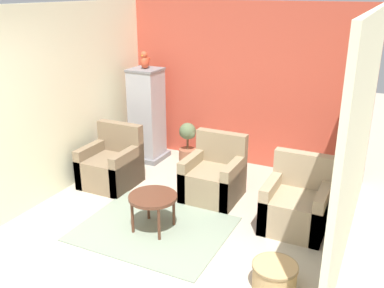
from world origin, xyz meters
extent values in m
plane|color=#B2A893|center=(0.00, 0.00, 0.00)|extent=(20.00, 20.00, 0.00)
cube|color=#C64C38|center=(0.00, 3.64, 1.30)|extent=(3.96, 0.06, 2.59)
cube|color=beige|center=(-1.95, 1.81, 1.30)|extent=(0.06, 3.61, 2.59)
cube|color=beige|center=(1.95, 1.81, 1.30)|extent=(0.06, 3.61, 2.59)
cube|color=gray|center=(-0.18, 1.11, 0.01)|extent=(1.76, 1.42, 0.01)
cylinder|color=#512D1E|center=(-0.18, 1.11, 0.44)|extent=(0.58, 0.58, 0.04)
cylinder|color=#512D1E|center=(-0.36, 0.93, 0.21)|extent=(0.04, 0.04, 0.42)
cylinder|color=#512D1E|center=(0.00, 0.93, 0.21)|extent=(0.04, 0.04, 0.42)
cylinder|color=#512D1E|center=(-0.36, 1.29, 0.21)|extent=(0.04, 0.04, 0.42)
cylinder|color=#512D1E|center=(0.00, 1.29, 0.21)|extent=(0.04, 0.04, 0.42)
cube|color=#7A664C|center=(-1.40, 1.92, 0.22)|extent=(0.73, 0.74, 0.44)
cube|color=#7A664C|center=(-1.40, 2.22, 0.66)|extent=(0.73, 0.14, 0.44)
cube|color=#7A664C|center=(-1.70, 1.92, 0.30)|extent=(0.12, 0.74, 0.60)
cube|color=#7A664C|center=(-1.09, 1.92, 0.30)|extent=(0.12, 0.74, 0.60)
cube|color=#9E896B|center=(1.35, 1.89, 0.22)|extent=(0.73, 0.74, 0.44)
cube|color=#9E896B|center=(1.35, 2.19, 0.66)|extent=(0.73, 0.14, 0.44)
cube|color=#9E896B|center=(1.04, 1.89, 0.30)|extent=(0.12, 0.74, 0.60)
cube|color=#9E896B|center=(1.66, 1.89, 0.30)|extent=(0.12, 0.74, 0.60)
cube|color=#8E7A5B|center=(0.13, 2.19, 0.22)|extent=(0.73, 0.74, 0.44)
cube|color=#8E7A5B|center=(0.13, 2.49, 0.66)|extent=(0.73, 0.14, 0.44)
cube|color=#8E7A5B|center=(-0.17, 2.19, 0.30)|extent=(0.12, 0.74, 0.60)
cube|color=#8E7A5B|center=(0.44, 2.19, 0.30)|extent=(0.12, 0.74, 0.60)
cube|color=slate|center=(-1.45, 3.08, 0.04)|extent=(0.58, 0.58, 0.08)
cube|color=#A8A8AD|center=(-1.45, 3.08, 0.80)|extent=(0.47, 0.47, 1.43)
cube|color=slate|center=(-1.45, 3.08, 1.53)|extent=(0.49, 0.49, 0.03)
ellipsoid|color=#D14C2D|center=(-1.45, 3.08, 1.65)|extent=(0.13, 0.16, 0.21)
sphere|color=#D14C2D|center=(-1.45, 3.06, 1.77)|extent=(0.11, 0.11, 0.11)
cone|color=gold|center=(-1.45, 3.01, 1.76)|extent=(0.05, 0.05, 0.05)
cone|color=#D14C2D|center=(-1.45, 3.16, 1.63)|extent=(0.07, 0.14, 0.18)
cylinder|color=brown|center=(-0.80, 3.29, 0.10)|extent=(0.30, 0.30, 0.20)
cylinder|color=brown|center=(-0.80, 3.29, 0.31)|extent=(0.04, 0.04, 0.22)
sphere|color=#566B47|center=(-0.80, 3.29, 0.52)|extent=(0.28, 0.28, 0.28)
sphere|color=#566B47|center=(-0.88, 3.32, 0.47)|extent=(0.17, 0.17, 0.17)
sphere|color=#566B47|center=(-0.73, 3.27, 0.48)|extent=(0.15, 0.15, 0.15)
cylinder|color=tan|center=(1.43, 0.70, 0.13)|extent=(0.43, 0.43, 0.26)
cylinder|color=olive|center=(1.43, 0.70, 0.25)|extent=(0.45, 0.45, 0.02)
camera|label=1|loc=(2.21, -2.77, 2.78)|focal=40.00mm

